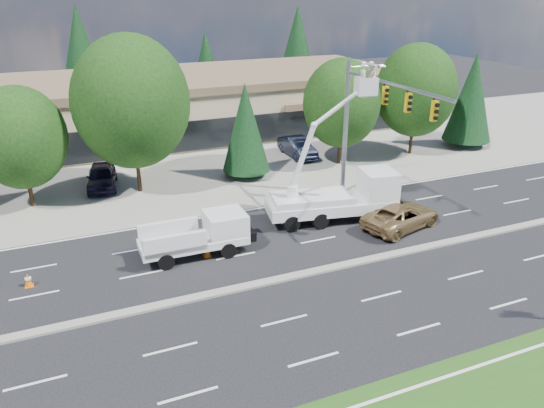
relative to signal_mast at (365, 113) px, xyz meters
name	(u,v)px	position (x,y,z in m)	size (l,w,h in m)	color
ground	(257,285)	(-10.03, -7.04, -6.06)	(140.00, 140.00, 0.00)	black
concrete_apron	(167,165)	(-10.03, 12.96, -6.05)	(140.00, 22.00, 0.01)	gray
road_median	(257,284)	(-10.03, -7.04, -6.00)	(120.00, 0.55, 0.12)	gray
strip_mall	(141,106)	(-10.03, 22.93, -3.23)	(50.40, 15.40, 5.50)	tan
tree_front_c	(20,138)	(-20.03, 7.96, -1.44)	(5.69, 5.69, 7.89)	#332114
tree_front_d	(131,102)	(-13.03, 7.96, 0.24)	(7.75, 7.75, 10.75)	#332114
tree_front_e	(246,128)	(-5.03, 7.96, -2.27)	(3.58, 3.58, 7.05)	#332114
tree_front_f	(342,103)	(2.97, 7.96, -1.14)	(6.05, 6.05, 8.40)	#332114
tree_front_g	(416,90)	(9.97, 7.96, -0.65)	(6.66, 6.66, 9.24)	#332114
tree_front_h	(471,97)	(15.97, 7.96, -1.66)	(4.15, 4.15, 8.19)	#332114
tree_back_b	(82,56)	(-14.03, 34.96, 0.17)	(5.89, 5.89, 11.61)	#332114
tree_back_c	(206,65)	(-0.03, 34.96, -1.54)	(4.27, 4.27, 8.43)	#332114
tree_back_d	(297,48)	(11.97, 34.96, -0.05)	(5.68, 5.68, 11.19)	#332114
signal_mast	(365,113)	(0.00, 0.00, 0.00)	(2.76, 10.16, 9.00)	gray
utility_pickup	(201,239)	(-11.60, -2.85, -5.16)	(5.74, 2.34, 2.19)	white
bucket_truck	(342,189)	(-2.38, -1.78, -4.06)	(8.20, 3.80, 9.53)	white
traffic_cone_a	(28,280)	(-20.25, -2.84, -5.72)	(0.40, 0.40, 0.70)	#FF6508
traffic_cone_b	(207,250)	(-11.43, -3.24, -5.72)	(0.40, 0.40, 0.70)	#FF6508
traffic_cone_c	(233,245)	(-9.95, -3.21, -5.72)	(0.40, 0.40, 0.70)	#FF6508
minivan	(402,216)	(0.31, -4.24, -5.33)	(2.42, 5.25, 1.46)	#A1804E
parked_car_west	(102,176)	(-15.37, 9.73, -5.23)	(1.96, 4.87, 1.66)	black
parked_car_east	(297,147)	(0.69, 10.99, -5.25)	(1.70, 4.87, 1.60)	black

